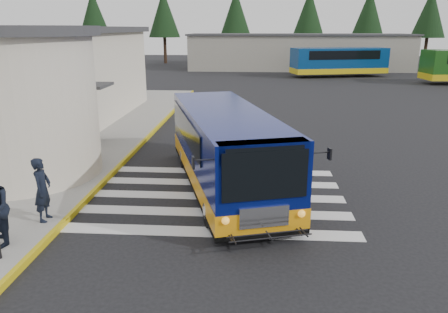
{
  "coord_description": "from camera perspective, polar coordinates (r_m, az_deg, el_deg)",
  "views": [
    {
      "loc": [
        0.76,
        -13.03,
        4.89
      ],
      "look_at": [
        -0.1,
        -0.5,
        1.17
      ],
      "focal_mm": 35.0,
      "sensor_mm": 36.0,
      "label": 1
    }
  ],
  "objects": [
    {
      "name": "ground",
      "position": [
        13.93,
        0.57,
        -4.06
      ],
      "size": [
        140.0,
        140.0,
        0.0
      ],
      "primitive_type": "plane",
      "color": "black",
      "rests_on": "ground"
    },
    {
      "name": "sidewalk",
      "position": [
        20.21,
        -25.08,
        1.11
      ],
      "size": [
        10.0,
        34.0,
        0.15
      ],
      "primitive_type": "cube",
      "color": "gray",
      "rests_on": "ground"
    },
    {
      "name": "curb_strip",
      "position": [
        18.34,
        -11.4,
        0.94
      ],
      "size": [
        0.12,
        34.0,
        0.16
      ],
      "primitive_type": "cube",
      "color": "gold",
      "rests_on": "ground"
    },
    {
      "name": "station_building",
      "position": [
        23.18,
        -26.46,
        9.03
      ],
      "size": [
        12.7,
        18.7,
        4.8
      ],
      "color": "beige",
      "rests_on": "ground"
    },
    {
      "name": "crosswalk",
      "position": [
        13.23,
        -1.81,
        -5.19
      ],
      "size": [
        8.0,
        5.35,
        0.01
      ],
      "color": "silver",
      "rests_on": "ground"
    },
    {
      "name": "depot_building",
      "position": [
        55.35,
        9.65,
        13.36
      ],
      "size": [
        26.4,
        8.4,
        4.2
      ],
      "color": "gray",
      "rests_on": "ground"
    },
    {
      "name": "tree_line",
      "position": [
        63.3,
        9.43,
        17.96
      ],
      "size": [
        58.4,
        4.4,
        10.0
      ],
      "color": "black",
      "rests_on": "ground"
    },
    {
      "name": "transit_bus",
      "position": [
        13.56,
        0.2,
        0.62
      ],
      "size": [
        4.89,
        9.02,
        2.48
      ],
      "rotation": [
        0.0,
        0.0,
        0.28
      ],
      "color": "#071056",
      "rests_on": "ground"
    },
    {
      "name": "pedestrian_a",
      "position": [
        11.92,
        -22.63,
        -4.0
      ],
      "size": [
        0.41,
        0.62,
        1.65
      ],
      "primitive_type": "imported",
      "rotation": [
        0.0,
        0.0,
        1.6
      ],
      "color": "black",
      "rests_on": "sidewalk"
    },
    {
      "name": "far_bus_a",
      "position": [
        47.5,
        14.79,
        12.01
      ],
      "size": [
        10.13,
        5.03,
        2.52
      ],
      "rotation": [
        0.0,
        0.0,
        1.82
      ],
      "color": "navy",
      "rests_on": "ground"
    }
  ]
}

